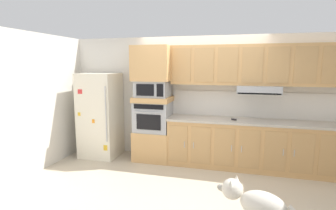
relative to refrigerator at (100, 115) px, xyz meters
The scene contains 15 objects.
ground_plane 2.35m from the refrigerator, 18.16° to the right, with size 9.60×9.60×0.00m, color beige.
back_kitchen_wall 2.15m from the refrigerator, 11.73° to the left, with size 6.20×0.12×2.50m, color silver.
side_panel_left 1.06m from the refrigerator, 136.98° to the right, with size 0.12×7.10×2.50m, color silver.
refrigerator is the anchor object (origin of this frame).
oven_base_cabinet 1.29m from the refrigerator, ahead, with size 0.74×0.62×0.60m, color tan.
built_in_oven 1.16m from the refrigerator, ahead, with size 0.70×0.62×0.60m.
appliance_mid_shelf 1.21m from the refrigerator, ahead, with size 0.74×0.62×0.10m, color tan.
microwave 1.29m from the refrigerator, ahead, with size 0.64×0.54×0.32m.
appliance_upper_cabinet 1.58m from the refrigerator, ahead, with size 0.74×0.62×0.68m, color tan.
lower_cabinet_run 3.06m from the refrigerator, ahead, with size 3.00×0.63×0.88m.
countertop_slab 3.03m from the refrigerator, ahead, with size 3.04×0.64×0.04m, color #BCB2A3.
backsplash_panel 3.06m from the refrigerator, ahead, with size 3.04×0.02×0.50m, color silver.
upper_cabinet_with_hood 3.21m from the refrigerator, ahead, with size 3.00×0.48×0.88m.
screwdriver 2.75m from the refrigerator, ahead, with size 0.16×0.16×0.03m.
dog 3.66m from the refrigerator, 33.35° to the right, with size 0.94×0.50×0.63m.
Camera 1 is at (0.70, -4.21, 1.93)m, focal length 27.96 mm.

